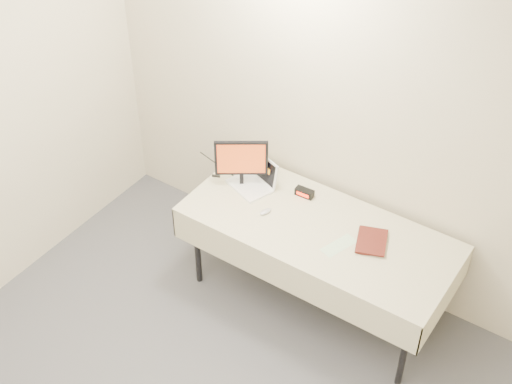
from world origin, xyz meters
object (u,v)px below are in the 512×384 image
Objects in this scene: table at (318,234)px; monitor at (241,160)px; laptop at (255,179)px; book at (359,226)px.

monitor is at bearing 173.63° from table.
laptop is 0.89m from book.
monitor is (-0.08, -0.06, 0.17)m from laptop.
table is 4.97× the size of laptop.
table is 0.63m from laptop.
laptop is 0.20m from monitor.
monitor is 0.96m from book.
book reaches higher than table.
laptop is 1.46× the size of book.
monitor is (-0.68, 0.08, 0.29)m from table.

